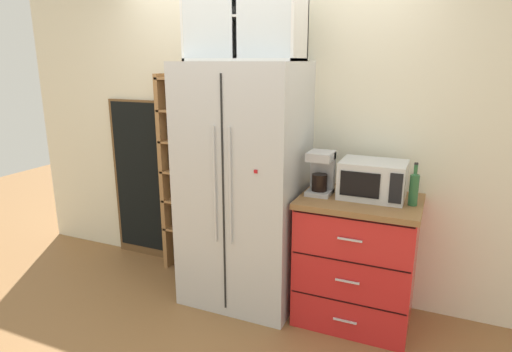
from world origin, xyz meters
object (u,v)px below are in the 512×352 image
object	(u,v)px
microwave	(373,180)
chalkboard_menu	(141,180)
mug_red	(363,189)
refrigerator	(244,186)
coffee_maker	(321,172)
bottle_green	(414,187)

from	to	relation	value
microwave	chalkboard_menu	xyz separation A→B (m)	(-2.18, 0.23, -0.30)
mug_red	refrigerator	bearing A→B (deg)	-172.93
refrigerator	coffee_maker	distance (m)	0.61
microwave	chalkboard_menu	size ratio (longest dim) A/B	0.29
refrigerator	bottle_green	distance (m)	1.23
microwave	coffee_maker	xyz separation A→B (m)	(-0.36, -0.04, 0.03)
microwave	bottle_green	size ratio (longest dim) A/B	1.52
mug_red	microwave	bearing A→B (deg)	-17.84
coffee_maker	microwave	bearing A→B (deg)	6.74
bottle_green	coffee_maker	bearing A→B (deg)	178.44
mug_red	bottle_green	distance (m)	0.36
mug_red	bottle_green	xyz separation A→B (m)	(0.34, -0.08, 0.08)
microwave	mug_red	world-z (taller)	microwave
mug_red	chalkboard_menu	xyz separation A→B (m)	(-2.11, 0.21, -0.22)
microwave	coffee_maker	size ratio (longest dim) A/B	1.42
microwave	bottle_green	world-z (taller)	bottle_green
refrigerator	microwave	xyz separation A→B (m)	(0.94, 0.09, 0.14)
bottle_green	chalkboard_menu	size ratio (longest dim) A/B	0.19
refrigerator	coffee_maker	xyz separation A→B (m)	(0.59, 0.05, 0.16)
refrigerator	chalkboard_menu	bearing A→B (deg)	165.72
coffee_maker	bottle_green	world-z (taller)	coffee_maker
coffee_maker	chalkboard_menu	size ratio (longest dim) A/B	0.20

